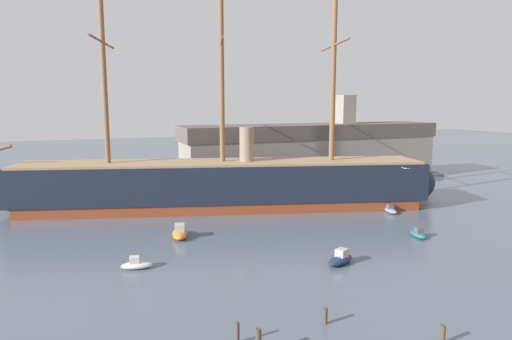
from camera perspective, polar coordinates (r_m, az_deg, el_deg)
name	(u,v)px	position (r m, az deg, el deg)	size (l,w,h in m)	color
tall_ship	(223,184)	(71.80, -4.23, -1.75)	(75.20, 27.54, 37.02)	brown
motorboat_near_centre	(340,259)	(49.07, 10.67, -11.02)	(4.12, 3.03, 1.60)	#1E284C
motorboat_mid_left	(136,264)	(48.56, -14.94, -11.51)	(3.34, 1.82, 1.33)	silver
motorboat_mid_right	(418,234)	(60.83, 19.86, -7.61)	(1.95, 3.39, 1.34)	#236670
motorboat_alongside_bow	(180,233)	(57.83, -9.65, -7.85)	(2.80, 4.74, 1.87)	orange
motorboat_alongside_stern	(391,210)	(72.52, 16.71, -4.87)	(1.87, 3.37, 1.34)	gray
dinghy_far_left	(39,211)	(77.71, -25.82, -4.68)	(1.90, 1.62, 0.42)	#B22D28
sailboat_far_right	(382,188)	(90.52, 15.68, -2.21)	(2.57, 3.83, 4.83)	#1E284C
mooring_piling_nearest	(443,334)	(36.28, 22.60, -18.71)	(0.37, 0.37, 1.36)	#4C3D2D
mooring_piling_right_pair	(238,333)	(33.85, -2.36, -19.92)	(0.28, 0.28, 1.55)	#4C3D2D
mooring_piling_midwater	(325,316)	(36.73, 8.79, -17.83)	(0.33, 0.33, 1.28)	#4C3D2D
dockside_warehouse_right	(313,153)	(96.59, 7.26, 2.16)	(61.11, 12.37, 18.41)	#565659
seagull_in_flight	(406,168)	(50.62, 18.44, 0.20)	(0.41, 1.04, 0.13)	silver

